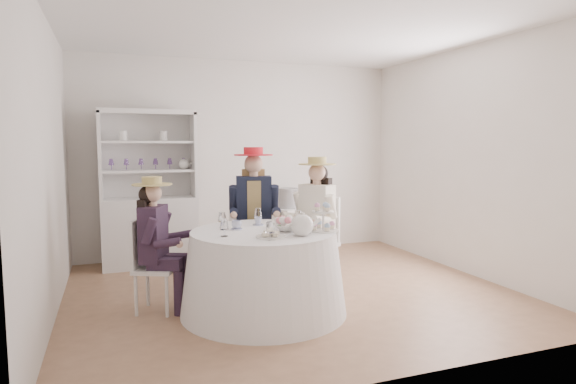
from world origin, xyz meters
name	(u,v)px	position (x,y,z in m)	size (l,w,h in m)	color
ground	(291,292)	(0.00, 0.00, 0.00)	(4.50, 4.50, 0.00)	#8A6245
ceiling	(291,29)	(0.00, 0.00, 2.70)	(4.50, 4.50, 0.00)	white
wall_back	(242,158)	(0.00, 2.00, 1.35)	(4.50, 4.50, 0.00)	silver
wall_front	(402,177)	(0.00, -2.00, 1.35)	(4.50, 4.50, 0.00)	silver
wall_left	(48,168)	(-2.25, 0.00, 1.35)	(4.50, 4.50, 0.00)	silver
wall_right	(469,161)	(2.25, 0.00, 1.35)	(4.50, 4.50, 0.00)	silver
tea_table	(264,272)	(-0.45, -0.47, 0.38)	(1.53, 1.53, 0.76)	white
hutch	(150,211)	(-1.30, 1.67, 0.70)	(1.27, 0.70, 1.97)	silver
side_table	(289,230)	(0.62, 1.75, 0.32)	(0.41, 0.41, 0.64)	silver
hatbox	(289,198)	(0.62, 1.75, 0.78)	(0.28, 0.28, 0.28)	black
guest_left	(156,236)	(-1.37, -0.11, 0.71)	(0.53, 0.48, 1.26)	silver
guest_mid	(254,206)	(-0.26, 0.51, 0.86)	(0.57, 0.61, 1.52)	silver
guest_right	(316,214)	(0.33, 0.14, 0.80)	(0.61, 0.56, 1.41)	silver
spare_chair	(245,227)	(-0.22, 1.02, 0.54)	(0.50, 0.50, 1.00)	silver
teacup_a	(237,226)	(-0.67, -0.33, 0.80)	(0.09, 0.09, 0.07)	white
teacup_b	(258,222)	(-0.41, -0.17, 0.80)	(0.08, 0.08, 0.07)	white
teacup_c	(282,222)	(-0.21, -0.29, 0.80)	(0.09, 0.09, 0.07)	white
flower_bowl	(287,228)	(-0.26, -0.57, 0.79)	(0.22, 0.22, 0.06)	white
flower_arrangement	(284,221)	(-0.24, -0.47, 0.85)	(0.17, 0.17, 0.06)	pink
table_teapot	(302,225)	(-0.20, -0.80, 0.85)	(0.28, 0.20, 0.21)	white
sandwich_plate	(271,236)	(-0.48, -0.79, 0.78)	(0.26, 0.26, 0.06)	white
cupcake_stand	(323,221)	(0.06, -0.67, 0.86)	(0.27, 0.27, 0.25)	white
stemware_set	(263,223)	(-0.45, -0.47, 0.84)	(0.87, 0.91, 0.15)	white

